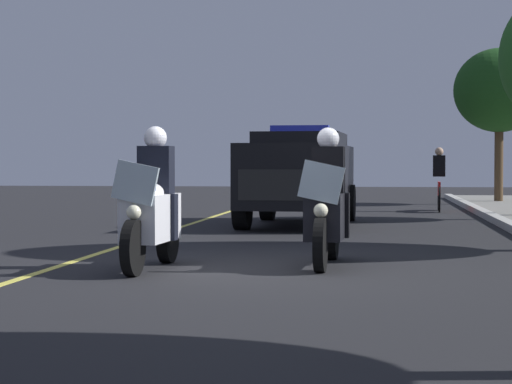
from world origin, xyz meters
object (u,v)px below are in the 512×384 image
object	(u,v)px
police_motorcycle_lead_right	(327,209)
tree_behind_suv	(499,91)
police_suv	(299,173)
cyclist_background	(439,179)
police_motorcycle_lead_left	(152,211)

from	to	relation	value
police_motorcycle_lead_right	tree_behind_suv	size ratio (longest dim) A/B	0.45
police_suv	tree_behind_suv	distance (m)	12.18
police_motorcycle_lead_right	cyclist_background	size ratio (longest dim) A/B	1.22
police_motorcycle_lead_right	police_suv	xyz separation A→B (m)	(-7.68, -0.99, 0.37)
tree_behind_suv	cyclist_background	bearing A→B (deg)	-23.99
tree_behind_suv	police_suv	bearing A→B (deg)	-26.37
cyclist_background	tree_behind_suv	world-z (taller)	tree_behind_suv
police_suv	cyclist_background	distance (m)	6.76
police_motorcycle_lead_left	police_motorcycle_lead_right	xyz separation A→B (m)	(-0.66, 2.06, 0.00)
police_motorcycle_lead_left	police_suv	bearing A→B (deg)	172.72
police_suv	tree_behind_suv	size ratio (longest dim) A/B	1.05
police_motorcycle_lead_right	tree_behind_suv	xyz separation A→B (m)	(-18.37, 4.31, 2.81)
cyclist_background	police_suv	bearing A→B (deg)	-28.20
police_motorcycle_lead_right	tree_behind_suv	distance (m)	19.08
police_motorcycle_lead_left	tree_behind_suv	distance (m)	20.27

